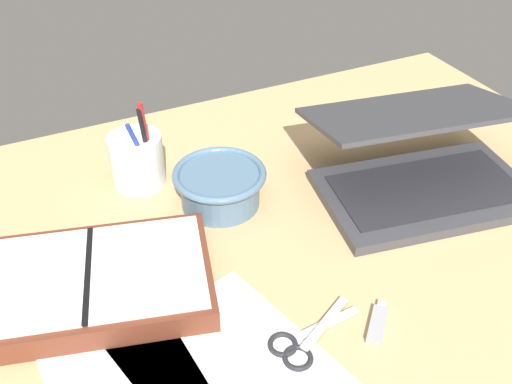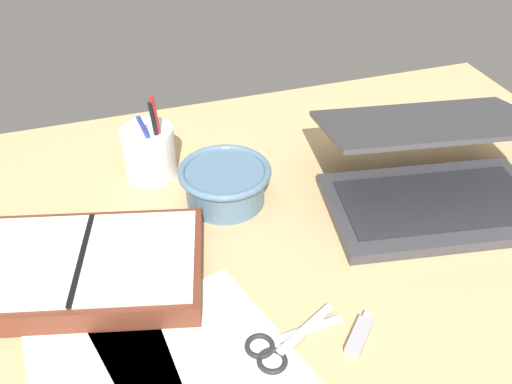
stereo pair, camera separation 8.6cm
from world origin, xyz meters
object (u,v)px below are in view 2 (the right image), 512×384
(laptop, at_px, (433,176))
(pen_cup, at_px, (149,152))
(bowl, at_px, (225,183))
(planner, at_px, (84,268))
(scissors, at_px, (277,347))

(laptop, xyz_separation_m, pen_cup, (-0.43, 0.22, -0.00))
(bowl, distance_m, planner, 0.26)
(laptop, distance_m, bowl, 0.34)
(laptop, bearing_deg, planner, -170.00)
(laptop, bearing_deg, bowl, 171.61)
(laptop, height_order, pen_cup, pen_cup)
(laptop, relative_size, planner, 1.05)
(planner, bearing_deg, pen_cup, 73.69)
(pen_cup, distance_m, planner, 0.26)
(bowl, height_order, scissors, bowl)
(pen_cup, relative_size, scissors, 1.21)
(pen_cup, xyz_separation_m, planner, (-0.13, -0.23, -0.03))
(bowl, xyz_separation_m, scissors, (-0.02, -0.31, -0.03))
(bowl, height_order, planner, bowl)
(bowl, xyz_separation_m, pen_cup, (-0.10, 0.12, 0.01))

